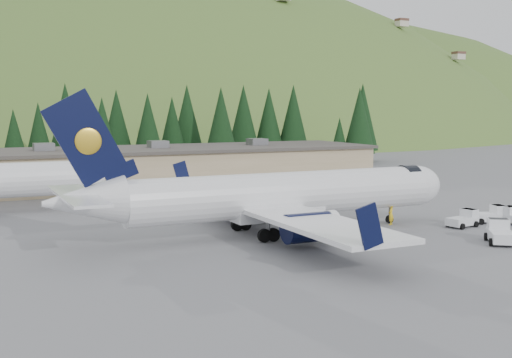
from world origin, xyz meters
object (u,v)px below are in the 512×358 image
at_px(baggage_tug_a, 464,219).
at_px(ramp_worker, 391,214).
at_px(baggage_tug_b, 491,215).
at_px(airliner, 275,197).
at_px(terminal_building, 122,167).
at_px(baggage_tug_d, 500,233).

relative_size(baggage_tug_a, ramp_worker, 1.62).
bearing_deg(baggage_tug_b, airliner, -172.34).
bearing_deg(terminal_building, baggage_tug_b, -59.60).
height_order(terminal_building, baggage_tug_d, terminal_building).
relative_size(baggage_tug_b, ramp_worker, 1.76).
bearing_deg(airliner, baggage_tug_d, -37.04).
distance_m(baggage_tug_a, baggage_tug_b, 3.68).
xyz_separation_m(baggage_tug_a, baggage_tug_d, (-2.38, -6.51, 0.11)).
relative_size(airliner, terminal_building, 0.50).
bearing_deg(terminal_building, baggage_tug_d, -69.29).
xyz_separation_m(airliner, terminal_building, (-3.96, 38.01, -0.56)).
bearing_deg(airliner, baggage_tug_b, -10.64).
distance_m(baggage_tug_a, ramp_worker, 6.40).
bearing_deg(baggage_tug_a, baggage_tug_b, -2.57).
relative_size(baggage_tug_a, terminal_building, 0.04).
height_order(airliner, baggage_tug_a, airliner).
relative_size(terminal_building, baggage_tug_d, 19.11).
distance_m(baggage_tug_d, ramp_worker, 10.44).
height_order(baggage_tug_a, terminal_building, terminal_building).
height_order(baggage_tug_b, terminal_building, terminal_building).
bearing_deg(terminal_building, airliner, -84.05).
bearing_deg(terminal_building, ramp_worker, -68.26).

